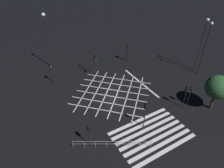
% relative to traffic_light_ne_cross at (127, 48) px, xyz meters
% --- Properties ---
extents(ground_plane, '(200.00, 200.00, 0.00)m').
position_rel_traffic_light_ne_cross_xyz_m(ground_plane, '(-7.88, -7.68, -2.71)').
color(ground_plane, black).
extents(road_markings, '(14.10, 19.76, 0.01)m').
position_rel_traffic_light_ne_cross_xyz_m(road_markings, '(-7.59, -13.51, -2.71)').
color(road_markings, silver).
rests_on(road_markings, ground_plane).
extents(traffic_light_ne_cross, '(0.36, 0.39, 3.79)m').
position_rel_traffic_light_ne_cross_xyz_m(traffic_light_ne_cross, '(0.00, 0.00, 0.00)').
color(traffic_light_ne_cross, black).
rests_on(traffic_light_ne_cross, ground_plane).
extents(traffic_light_sw_cross, '(0.36, 0.39, 3.35)m').
position_rel_traffic_light_ne_cross_xyz_m(traffic_light_sw_cross, '(-15.17, -14.97, -0.32)').
color(traffic_light_sw_cross, black).
rests_on(traffic_light_sw_cross, ground_plane).
extents(traffic_light_se_main, '(0.39, 0.36, 3.28)m').
position_rel_traffic_light_ne_cross_xyz_m(traffic_light_se_main, '(0.20, -15.63, -0.36)').
color(traffic_light_se_main, black).
rests_on(traffic_light_se_main, ground_plane).
extents(traffic_light_ne_main, '(0.39, 0.36, 3.86)m').
position_rel_traffic_light_ne_cross_xyz_m(traffic_light_ne_main, '(-0.08, -0.24, 0.05)').
color(traffic_light_ne_main, black).
rests_on(traffic_light_ne_main, ground_plane).
extents(traffic_light_median_south, '(0.36, 0.39, 4.05)m').
position_rel_traffic_light_ne_cross_xyz_m(traffic_light_median_south, '(-7.92, -15.80, 0.18)').
color(traffic_light_median_south, black).
rests_on(traffic_light_median_south, ground_plane).
extents(traffic_light_se_cross, '(0.36, 0.39, 3.84)m').
position_rel_traffic_light_ne_cross_xyz_m(traffic_light_se_cross, '(-0.71, -15.63, 0.03)').
color(traffic_light_se_cross, black).
rests_on(traffic_light_se_cross, ground_plane).
extents(traffic_light_nw_cross, '(0.36, 0.39, 3.78)m').
position_rel_traffic_light_ne_cross_xyz_m(traffic_light_nw_cross, '(-15.05, -0.35, -0.01)').
color(traffic_light_nw_cross, black).
rests_on(traffic_light_nw_cross, ground_plane).
extents(traffic_light_median_north, '(0.36, 2.73, 4.49)m').
position_rel_traffic_light_ne_cross_xyz_m(traffic_light_median_north, '(-8.02, -1.31, 0.60)').
color(traffic_light_median_north, black).
rests_on(traffic_light_median_north, ground_plane).
extents(street_lamp_east, '(0.50, 0.50, 9.50)m').
position_rel_traffic_light_ne_cross_xyz_m(street_lamp_east, '(8.56, -10.50, 3.75)').
color(street_lamp_east, black).
rests_on(street_lamp_east, ground_plane).
extents(street_lamp_west, '(0.54, 0.54, 9.65)m').
position_rel_traffic_light_ne_cross_xyz_m(street_lamp_west, '(9.13, -9.26, 4.14)').
color(street_lamp_west, black).
rests_on(street_lamp_west, ground_plane).
extents(street_lamp_far, '(0.61, 0.61, 10.37)m').
position_rel_traffic_light_ne_cross_xyz_m(street_lamp_far, '(-13.64, 4.54, 4.98)').
color(street_lamp_far, black).
rests_on(street_lamp_far, ground_plane).
extents(street_tree_near, '(3.29, 3.29, 5.44)m').
position_rel_traffic_light_ne_cross_xyz_m(street_tree_near, '(2.58, -17.90, 1.06)').
color(street_tree_near, '#38281C').
rests_on(street_tree_near, ground_plane).
extents(pedestrian_railing, '(7.92, 4.62, 1.05)m').
position_rel_traffic_light_ne_cross_xyz_m(pedestrian_railing, '(-13.07, -16.60, -2.05)').
color(pedestrian_railing, '#9EA0A5').
rests_on(pedestrian_railing, ground_plane).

